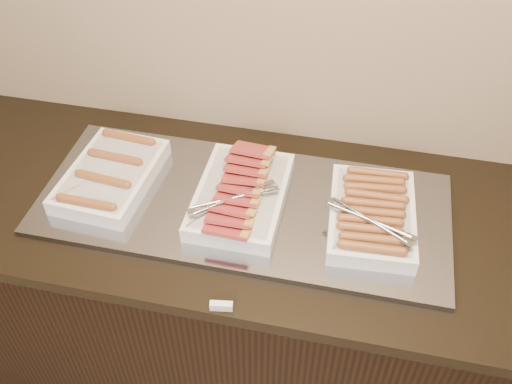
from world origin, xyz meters
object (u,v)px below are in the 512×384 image
counter (238,294)px  dish_center (240,194)px  warming_tray (243,205)px  dish_left (111,175)px  dish_right (372,215)px

counter → dish_center: bearing=-11.0°
counter → warming_tray: 0.46m
counter → dish_left: dish_left is taller
counter → dish_center: 0.50m
counter → dish_left: (-0.39, 0.00, 0.50)m
counter → dish_center: (0.02, -0.00, 0.50)m
warming_tray → dish_left: dish_left is taller
dish_center → dish_right: (0.38, -0.00, 0.00)m
dish_right → dish_center: bearing=176.3°
dish_center → dish_left: bearing=179.7°
dish_center → counter: bearing=169.1°
warming_tray → counter: bearing=180.0°
dish_left → counter: bearing=3.7°
dish_left → dish_right: bearing=3.4°
counter → dish_center: size_ratio=5.11×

